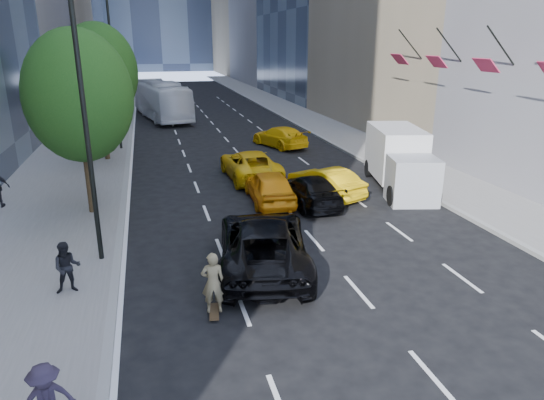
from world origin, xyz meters
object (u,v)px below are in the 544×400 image
object	(u,v)px
skateboarder	(213,287)
city_bus	(161,100)
black_sedan_lincoln	(263,243)
box_truck	(400,159)
black_sedan_mercedes	(311,190)

from	to	relation	value
skateboarder	city_bus	bearing A→B (deg)	-82.75
black_sedan_lincoln	box_truck	world-z (taller)	box_truck
box_truck	black_sedan_mercedes	bearing A→B (deg)	-152.49
skateboarder	black_sedan_mercedes	distance (m)	9.91
black_sedan_mercedes	city_bus	distance (m)	28.34
skateboarder	box_truck	size ratio (longest dim) A/B	0.27
skateboarder	black_sedan_lincoln	world-z (taller)	skateboarder
city_bus	skateboarder	bearing A→B (deg)	-100.51
black_sedan_lincoln	city_bus	distance (m)	33.57
black_sedan_mercedes	skateboarder	bearing A→B (deg)	55.37
city_bus	box_truck	world-z (taller)	city_bus
black_sedan_lincoln	black_sedan_mercedes	xyz separation A→B (m)	(3.56, 5.71, -0.18)
box_truck	skateboarder	bearing A→B (deg)	-124.88
black_sedan_mercedes	box_truck	world-z (taller)	box_truck
black_sedan_lincoln	box_truck	xyz separation A→B (m)	(8.61, 7.00, 0.65)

